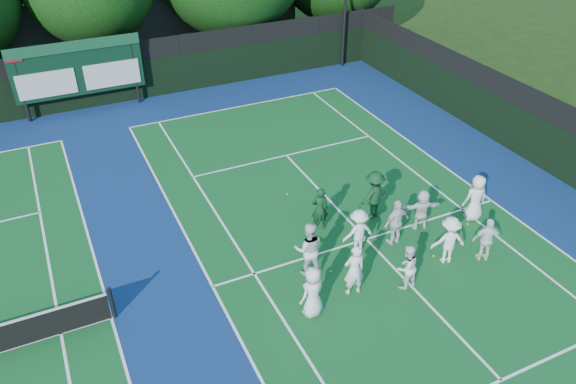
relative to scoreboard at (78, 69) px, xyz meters
name	(u,v)px	position (x,y,z in m)	size (l,w,h in m)	color
ground	(383,257)	(7.01, -15.59, -2.19)	(120.00, 120.00, 0.00)	#1A320D
court_apron	(196,292)	(1.01, -14.59, -2.19)	(34.00, 32.00, 0.01)	navy
near_court	(366,239)	(7.01, -14.59, -2.18)	(11.05, 23.85, 0.01)	#115522
back_fence	(101,79)	(1.01, 0.41, -0.83)	(34.00, 0.08, 3.00)	black
divider_fence_right	(569,150)	(16.01, -14.59, -0.83)	(0.08, 32.00, 3.00)	black
scoreboard	(78,69)	(0.00, 0.00, 0.00)	(6.00, 0.21, 3.55)	black
clubhouse	(143,15)	(5.01, 8.41, -0.19)	(18.00, 6.00, 4.00)	#535358
tennis_ball_0	(350,270)	(5.69, -15.72, -2.16)	(0.07, 0.07, 0.07)	#CDE41A
tennis_ball_2	(434,256)	(8.50, -16.30, -2.16)	(0.07, 0.07, 0.07)	#CDE41A
tennis_ball_3	(331,271)	(5.11, -15.53, -2.16)	(0.07, 0.07, 0.07)	#CDE41A
tennis_ball_4	(287,194)	(5.75, -10.95, -2.16)	(0.07, 0.07, 0.07)	#CDE41A
tennis_ball_5	(468,224)	(10.68, -15.39, -2.16)	(0.07, 0.07, 0.07)	#CDE41A
player_front_0	(313,292)	(3.77, -16.85, -1.36)	(0.81, 0.53, 1.65)	white
player_front_1	(354,270)	(5.26, -16.60, -1.32)	(0.64, 0.42, 1.75)	white
player_front_2	(407,267)	(6.82, -17.03, -1.44)	(0.73, 0.57, 1.51)	white
player_front_3	(449,240)	(8.71, -16.61, -1.35)	(1.08, 0.62, 1.67)	white
player_front_4	(487,240)	(9.86, -17.07, -1.40)	(0.92, 0.38, 1.58)	white
player_back_0	(309,249)	(4.46, -15.22, -1.26)	(0.91, 0.71, 1.87)	white
player_back_1	(358,232)	(6.38, -14.98, -1.38)	(1.04, 0.60, 1.61)	white
player_back_2	(396,222)	(7.75, -15.12, -1.35)	(0.99, 0.41, 1.69)	silver
player_back_3	(422,209)	(9.05, -14.77, -1.44)	(1.40, 0.45, 1.51)	white
player_back_4	(476,198)	(11.07, -15.14, -1.32)	(0.86, 0.56, 1.75)	white
coach_left	(320,209)	(5.87, -13.31, -1.38)	(0.59, 0.39, 1.62)	#0E351B
coach_right	(374,195)	(7.90, -13.53, -1.27)	(1.19, 0.68, 1.84)	#0F3A1C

